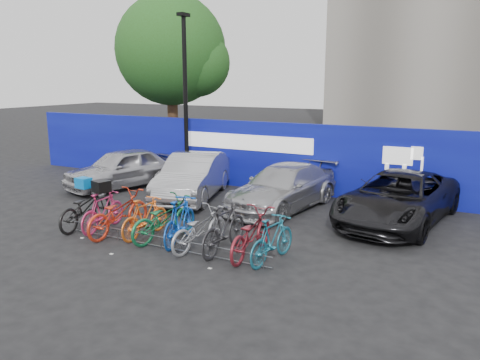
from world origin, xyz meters
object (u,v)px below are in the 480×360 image
Objects in this scene: bike_5 at (180,221)px; car_2 at (283,187)px; bike_8 at (251,234)px; bike_6 at (199,229)px; tree at (176,53)px; car_3 at (398,198)px; bike_9 at (272,239)px; bike_3 at (145,217)px; bike_1 at (103,211)px; bike_2 at (118,213)px; car_1 at (193,176)px; bike_7 at (224,228)px; bike_4 at (164,218)px; bike_rack at (161,242)px; car_0 at (122,168)px; bike_0 at (85,208)px; lamppost at (185,96)px.

car_2 is at bearing -115.97° from bike_5.
bike_6 is at bearing 5.36° from bike_8.
tree is 1.57× the size of car_3.
bike_3 is at bearing 7.72° from bike_9.
bike_2 is at bearing 169.25° from bike_1.
car_1 reaches higher than bike_7.
car_2 is 4.12m from bike_5.
car_1 reaches higher than bike_4.
bike_rack is 2.82× the size of bike_8.
bike_4 is at bearing -170.57° from bike_3.
bike_8 reaches higher than bike_9.
car_1 is 3.13m from car_2.
car_0 is at bearing -74.05° from tree.
bike_6 is at bearing 173.52° from bike_0.
car_0 is at bearing -59.62° from bike_1.
bike_5 is 0.63m from bike_6.
bike_0 is 1.91m from bike_3.
car_2 is 4.13m from bike_6.
bike_0 is 1.02× the size of bike_8.
bike_8 is at bearing -11.35° from car_0.
bike_2 is (-1.60, 0.38, 0.39)m from bike_rack.
bike_6 is (2.95, -0.03, -0.03)m from bike_1.
car_2 reaches higher than bike_0.
bike_8 is at bearing -174.56° from bike_2.
bike_2 reaches higher than bike_0.
car_3 is 6.78m from bike_3.
bike_8 is (5.25, -5.47, -2.75)m from lamppost.
bike_2 is 0.75m from bike_3.
bike_rack is 0.95m from bike_6.
bike_3 is at bearing -66.88° from lamppost.
tree reaches higher than bike_9.
bike_7 is at bearing -170.68° from bike_4.
bike_rack is 1.35× the size of car_0.
bike_4 is 1.73m from bike_7.
bike_8 is (3.95, -3.84, -0.21)m from car_1.
bike_6 is at bearing -122.37° from car_3.
bike_2 is at bearing 9.85° from bike_9.
car_3 is at bearing -148.31° from bike_5.
bike_8 is (1.87, 0.01, -0.04)m from bike_5.
lamppost reaches higher than bike_4.
tree reaches higher than car_3.
bike_4 is (1.58, -3.80, -0.19)m from car_1.
car_2 reaches higher than bike_3.
bike_0 is 1.10× the size of bike_5.
tree is 13.54m from bike_6.
car_1 reaches higher than bike_1.
car_0 is at bearing 162.74° from car_1.
bike_2 is 1.78m from bike_5.
lamppost is 8.51m from bike_9.
car_3 is 2.97× the size of bike_3.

